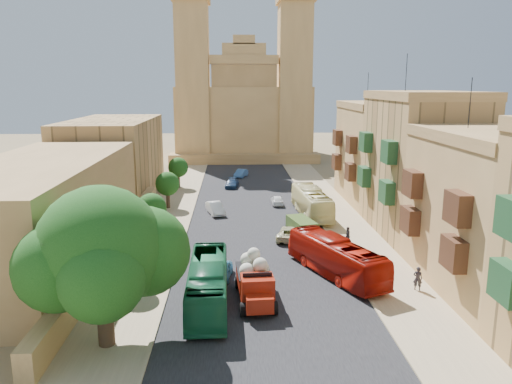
{
  "coord_description": "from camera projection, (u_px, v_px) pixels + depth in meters",
  "views": [
    {
      "loc": [
        -2.3,
        -22.15,
        14.38
      ],
      "look_at": [
        0.0,
        26.0,
        4.0
      ],
      "focal_mm": 35.0,
      "sensor_mm": 36.0,
      "label": 1
    }
  ],
  "objects": [
    {
      "name": "red_truck",
      "position": [
        255.0,
        280.0,
        33.59
      ],
      "size": [
        2.69,
        6.08,
        3.48
      ],
      "color": "maroon",
      "rests_on": "ground"
    },
    {
      "name": "sidewalk_west",
      "position": [
        166.0,
        221.0,
        53.61
      ],
      "size": [
        5.0,
        140.0,
        0.01
      ],
      "primitive_type": "cube",
      "color": "tan",
      "rests_on": "ground"
    },
    {
      "name": "church",
      "position": [
        243.0,
        110.0,
        99.53
      ],
      "size": [
        28.0,
        22.5,
        36.3
      ],
      "color": "#B0864F",
      "rests_on": "ground"
    },
    {
      "name": "street_tree_b",
      "position": [
        151.0,
        209.0,
        47.12
      ],
      "size": [
        2.86,
        2.86,
        4.4
      ],
      "color": "#3B2A1D",
      "rests_on": "ground"
    },
    {
      "name": "bus_cream_east",
      "position": [
        312.0,
        202.0,
        55.72
      ],
      "size": [
        3.28,
        11.07,
        3.04
      ],
      "primitive_type": "imported",
      "rotation": [
        0.0,
        0.0,
        3.21
      ],
      "color": "#F2E6A3",
      "rests_on": "ground"
    },
    {
      "name": "car_white_b",
      "position": [
        277.0,
        200.0,
        60.97
      ],
      "size": [
        1.41,
        3.44,
        1.17
      ],
      "primitive_type": "imported",
      "rotation": [
        0.0,
        0.0,
        3.15
      ],
      "color": "white",
      "rests_on": "ground"
    },
    {
      "name": "sidewalk_east",
      "position": [
        341.0,
        219.0,
        54.5
      ],
      "size": [
        5.0,
        140.0,
        0.01
      ],
      "primitive_type": "cube",
      "color": "tan",
      "rests_on": "ground"
    },
    {
      "name": "townhouse_b",
      "position": [
        492.0,
        212.0,
        35.06
      ],
      "size": [
        9.0,
        14.0,
        14.9
      ],
      "color": "#B0864F",
      "rests_on": "ground"
    },
    {
      "name": "townhouse_c",
      "position": [
        420.0,
        163.0,
        48.47
      ],
      "size": [
        9.0,
        14.0,
        17.4
      ],
      "color": "tan",
      "rests_on": "ground"
    },
    {
      "name": "pedestrian_c",
      "position": [
        348.0,
        236.0,
        45.39
      ],
      "size": [
        0.6,
        1.1,
        1.77
      ],
      "primitive_type": "imported",
      "rotation": [
        0.0,
        0.0,
        4.55
      ],
      "color": "#302F34",
      "rests_on": "ground"
    },
    {
      "name": "street_tree_d",
      "position": [
        178.0,
        168.0,
        70.56
      ],
      "size": [
        2.84,
        2.84,
        4.36
      ],
      "color": "#3B2A1D",
      "rests_on": "ground"
    },
    {
      "name": "kerb_east",
      "position": [
        318.0,
        219.0,
        54.37
      ],
      "size": [
        0.25,
        140.0,
        0.12
      ],
      "primitive_type": "cube",
      "color": "tan",
      "rests_on": "ground"
    },
    {
      "name": "pedestrian_a",
      "position": [
        418.0,
        278.0,
        35.5
      ],
      "size": [
        0.75,
        0.63,
        1.76
      ],
      "primitive_type": "imported",
      "rotation": [
        0.0,
        0.0,
        2.75
      ],
      "color": "#262327",
      "rests_on": "ground"
    },
    {
      "name": "road_surface",
      "position": [
        254.0,
        220.0,
        54.06
      ],
      "size": [
        14.0,
        140.0,
        0.01
      ],
      "primitive_type": "cube",
      "color": "black",
      "rests_on": "ground"
    },
    {
      "name": "ground",
      "position": [
        281.0,
        381.0,
        24.77
      ],
      "size": [
        260.0,
        260.0,
        0.0
      ],
      "primitive_type": "plane",
      "color": "#776444"
    },
    {
      "name": "townhouse_d",
      "position": [
        378.0,
        152.0,
        62.3
      ],
      "size": [
        9.0,
        14.0,
        15.9
      ],
      "color": "#B0864F",
      "rests_on": "ground"
    },
    {
      "name": "bus_green_north",
      "position": [
        208.0,
        284.0,
        33.07
      ],
      "size": [
        2.6,
        10.62,
        2.95
      ],
      "primitive_type": "imported",
      "rotation": [
        0.0,
        0.0,
        0.01
      ],
      "color": "#1A663E",
      "rests_on": "ground"
    },
    {
      "name": "west_building_mid",
      "position": [
        114.0,
        157.0,
        65.84
      ],
      "size": [
        10.0,
        22.0,
        10.0
      ],
      "primitive_type": "cube",
      "color": "tan",
      "rests_on": "ground"
    },
    {
      "name": "car_blue_b",
      "position": [
        241.0,
        173.0,
        79.25
      ],
      "size": [
        2.46,
        3.98,
        1.24
      ],
      "primitive_type": "imported",
      "rotation": [
        0.0,
        0.0,
        -0.33
      ],
      "color": "#3C68A3",
      "rests_on": "ground"
    },
    {
      "name": "ficus_tree",
      "position": [
        102.0,
        253.0,
        27.1
      ],
      "size": [
        9.17,
        8.44,
        9.17
      ],
      "color": "#3B2A1D",
      "rests_on": "ground"
    },
    {
      "name": "street_tree_a",
      "position": [
        125.0,
        250.0,
        35.41
      ],
      "size": [
        2.79,
        2.79,
        4.28
      ],
      "color": "#3B2A1D",
      "rests_on": "ground"
    },
    {
      "name": "car_white_a",
      "position": [
        215.0,
        208.0,
        56.54
      ],
      "size": [
        2.49,
        4.37,
        1.36
      ],
      "primitive_type": "imported",
      "rotation": [
        0.0,
        0.0,
        0.27
      ],
      "color": "silver",
      "rests_on": "ground"
    },
    {
      "name": "car_blue_a",
      "position": [
        222.0,
        271.0,
        37.83
      ],
      "size": [
        1.79,
        3.49,
        1.14
      ],
      "primitive_type": "imported",
      "rotation": [
        0.0,
        0.0,
        -0.14
      ],
      "color": "#3994BE",
      "rests_on": "ground"
    },
    {
      "name": "olive_pickup",
      "position": [
        301.0,
        228.0,
        48.22
      ],
      "size": [
        2.71,
        4.44,
        1.71
      ],
      "color": "#3A5520",
      "rests_on": "ground"
    },
    {
      "name": "car_cream",
      "position": [
        290.0,
        233.0,
        47.24
      ],
      "size": [
        3.2,
        4.9,
        1.25
      ],
      "primitive_type": "imported",
      "rotation": [
        0.0,
        0.0,
        2.87
      ],
      "color": "beige",
      "rests_on": "ground"
    },
    {
      "name": "street_tree_c",
      "position": [
        167.0,
        184.0,
        58.84
      ],
      "size": [
        2.84,
        2.84,
        4.37
      ],
      "color": "#3B2A1D",
      "rests_on": "ground"
    },
    {
      "name": "bus_red_east",
      "position": [
        336.0,
        258.0,
        38.07
      ],
      "size": [
        6.38,
        10.53,
        2.9
      ],
      "primitive_type": "imported",
      "rotation": [
        0.0,
        0.0,
        3.55
      ],
      "color": "#9B0F05",
      "rests_on": "ground"
    },
    {
      "name": "kerb_west",
      "position": [
        189.0,
        221.0,
        53.72
      ],
      "size": [
        0.25,
        140.0,
        0.12
      ],
      "primitive_type": "cube",
      "color": "tan",
      "rests_on": "ground"
    },
    {
      "name": "west_wall",
      "position": [
        116.0,
        243.0,
        43.52
      ],
      "size": [
        1.0,
        40.0,
        1.8
      ],
      "primitive_type": "cube",
      "color": "#B0864F",
      "rests_on": "ground"
    },
    {
      "name": "car_dkblue",
      "position": [
        232.0,
        183.0,
        71.25
      ],
      "size": [
        2.16,
        4.22,
        1.17
      ],
      "primitive_type": "imported",
      "rotation": [
        0.0,
        0.0,
        -0.13
      ],
      "color": "navy",
      "rests_on": "ground"
    },
    {
      "name": "west_building_low",
      "position": [
        40.0,
        212.0,
        40.62
      ],
      "size": [
        10.0,
        28.0,
        8.4
      ],
      "primitive_type": "cube",
      "color": "#9C7544",
      "rests_on": "ground"
    }
  ]
}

